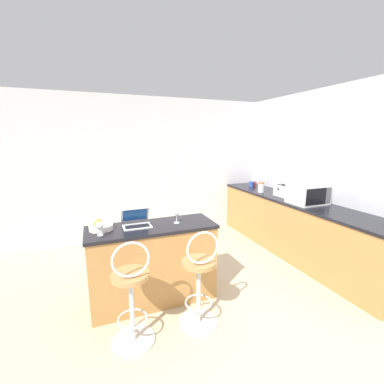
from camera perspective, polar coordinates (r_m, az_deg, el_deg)
ground_plane at (r=2.88m, az=5.91°, el=-28.26°), size 20.00×20.00×0.00m
wall_back at (r=4.91m, az=-8.95°, el=5.13°), size 12.00×0.06×2.60m
breakfast_bar at (r=3.08m, az=-8.60°, el=-15.40°), size 1.41×0.53×0.91m
counter_right at (r=4.51m, az=21.59°, el=-7.17°), size 0.65×3.31×0.91m
bar_stool_near at (r=2.52m, az=-13.29°, el=-21.48°), size 0.40×0.40×1.02m
bar_stool_far at (r=2.67m, az=1.62°, el=-19.16°), size 0.40×0.40×1.02m
laptop at (r=2.93m, az=-12.29°, el=-6.37°), size 0.31×0.27×0.19m
microwave at (r=4.18m, az=24.37°, el=-0.36°), size 0.51×0.40×0.29m
toaster at (r=4.55m, az=19.66°, el=0.27°), size 0.22×0.28×0.19m
mug_blue at (r=5.32m, az=13.04°, el=1.76°), size 0.10×0.08×0.10m
mug_red at (r=5.41m, az=13.59°, el=1.81°), size 0.10×0.08×0.09m
wine_glass_short at (r=2.94m, az=-3.44°, el=-4.81°), size 0.07×0.07×0.15m
wine_glass_tall at (r=2.72m, az=-19.86°, el=-7.07°), size 0.08×0.08×0.14m
fruit_bowl at (r=2.91m, az=-19.65°, el=-7.23°), size 0.25×0.25×0.10m
storage_jar at (r=4.77m, az=15.11°, el=1.01°), size 0.11×0.11×0.18m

